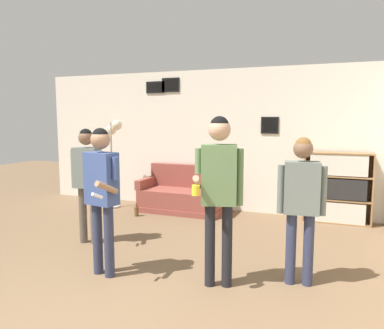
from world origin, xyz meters
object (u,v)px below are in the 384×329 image
(floor_lamp, at_px, (111,138))
(bottle_on_floor, at_px, (137,211))
(person_player_foreground_center, at_px, (101,186))
(bookshelf, at_px, (337,188))
(person_player_foreground_left, at_px, (87,174))
(person_watcher_holding_cup, at_px, (219,182))
(person_spectator_near_bookshelf, at_px, (301,196))
(couch, at_px, (182,196))

(floor_lamp, relative_size, bottle_on_floor, 7.35)
(person_player_foreground_center, bearing_deg, bookshelf, 53.21)
(person_player_foreground_left, bearing_deg, person_watcher_holding_cup, -17.08)
(bookshelf, height_order, person_spectator_near_bookshelf, person_spectator_near_bookshelf)
(couch, distance_m, person_player_foreground_center, 3.18)
(person_spectator_near_bookshelf, bearing_deg, bottle_on_floor, 148.76)
(bottle_on_floor, bearing_deg, person_spectator_near_bookshelf, -31.24)
(person_player_foreground_left, xyz_separation_m, person_player_foreground_center, (0.84, -0.86, 0.03))
(person_player_foreground_left, distance_m, person_spectator_near_bookshelf, 2.95)
(person_player_foreground_left, height_order, person_player_foreground_center, person_player_foreground_center)
(person_player_foreground_left, bearing_deg, floor_lamp, 114.42)
(couch, height_order, bookshelf, bookshelf)
(couch, relative_size, floor_lamp, 0.92)
(couch, distance_m, bookshelf, 2.80)
(person_player_foreground_center, height_order, bottle_on_floor, person_player_foreground_center)
(floor_lamp, relative_size, person_spectator_near_bookshelf, 1.10)
(couch, height_order, floor_lamp, floor_lamp)
(couch, xyz_separation_m, person_watcher_holding_cup, (1.62, -2.88, 0.83))
(floor_lamp, relative_size, person_player_foreground_center, 1.04)
(bookshelf, distance_m, person_spectator_near_bookshelf, 2.77)
(floor_lamp, height_order, bottle_on_floor, floor_lamp)
(person_watcher_holding_cup, relative_size, bottle_on_floor, 7.58)
(person_player_foreground_left, relative_size, person_spectator_near_bookshelf, 1.03)
(floor_lamp, distance_m, person_spectator_near_bookshelf, 4.47)
(couch, relative_size, bookshelf, 1.34)
(person_spectator_near_bookshelf, bearing_deg, bookshelf, 82.46)
(person_spectator_near_bookshelf, height_order, bottle_on_floor, person_spectator_near_bookshelf)
(person_watcher_holding_cup, distance_m, bottle_on_floor, 3.30)
(person_player_foreground_left, bearing_deg, person_player_foreground_center, -45.67)
(floor_lamp, bearing_deg, person_spectator_near_bookshelf, -30.71)
(person_watcher_holding_cup, xyz_separation_m, bottle_on_floor, (-2.24, 2.20, -1.03))
(person_spectator_near_bookshelf, bearing_deg, person_player_foreground_left, 174.13)
(floor_lamp, xyz_separation_m, person_watcher_holding_cup, (3.03, -2.63, -0.26))
(person_player_foreground_center, xyz_separation_m, person_watcher_holding_cup, (1.30, 0.20, 0.09))
(bookshelf, relative_size, bottle_on_floor, 5.08)
(floor_lamp, xyz_separation_m, person_spectator_near_bookshelf, (3.83, -2.27, -0.42))
(bookshelf, bearing_deg, bottle_on_floor, -165.47)
(floor_lamp, relative_size, person_watcher_holding_cup, 0.97)
(couch, distance_m, person_spectator_near_bookshelf, 3.56)
(couch, xyz_separation_m, floor_lamp, (-1.41, -0.25, 1.09))
(person_player_foreground_left, height_order, person_watcher_holding_cup, person_watcher_holding_cup)
(bookshelf, xyz_separation_m, floor_lamp, (-4.19, -0.45, 0.78))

